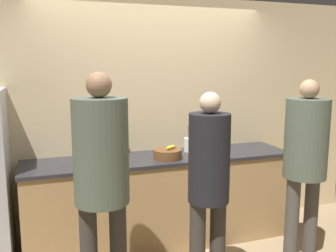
{
  "coord_description": "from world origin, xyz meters",
  "views": [
    {
      "loc": [
        -1.16,
        -3.22,
        1.88
      ],
      "look_at": [
        0.0,
        0.15,
        1.29
      ],
      "focal_mm": 40.0,
      "sensor_mm": 36.0,
      "label": 1
    }
  ],
  "objects": [
    {
      "name": "bottle_clear",
      "position": [
        -0.62,
        0.26,
        1.0
      ],
      "size": [
        0.08,
        0.08,
        0.14
      ],
      "color": "silver",
      "rests_on": "counter"
    },
    {
      "name": "wall_back",
      "position": [
        0.0,
        0.7,
        1.3
      ],
      "size": [
        5.2,
        0.06,
        2.6
      ],
      "color": "#D6BC8C",
      "rests_on": "ground_plane"
    },
    {
      "name": "cup_blue",
      "position": [
        0.47,
        0.6,
        0.99
      ],
      "size": [
        0.09,
        0.09,
        0.09
      ],
      "color": "#335184",
      "rests_on": "counter"
    },
    {
      "name": "bottle_dark",
      "position": [
        -0.32,
        0.62,
        1.01
      ],
      "size": [
        0.06,
        0.06,
        0.17
      ],
      "color": "#333338",
      "rests_on": "counter"
    },
    {
      "name": "counter",
      "position": [
        0.0,
        0.37,
        0.47
      ],
      "size": [
        2.78,
        0.68,
        0.94
      ],
      "color": "tan",
      "rests_on": "ground_plane"
    },
    {
      "name": "utensil_crock",
      "position": [
        0.36,
        0.46,
        1.02
      ],
      "size": [
        0.12,
        0.12,
        0.28
      ],
      "color": "silver",
      "rests_on": "counter"
    },
    {
      "name": "fruit_bowl",
      "position": [
        0.03,
        0.24,
        0.99
      ],
      "size": [
        0.29,
        0.29,
        0.14
      ],
      "color": "brown",
      "rests_on": "counter"
    },
    {
      "name": "person_right",
      "position": [
        1.14,
        -0.44,
        1.07
      ],
      "size": [
        0.39,
        0.39,
        1.75
      ],
      "color": "#4C4742",
      "rests_on": "ground_plane"
    },
    {
      "name": "person_center",
      "position": [
        0.07,
        -0.63,
        0.99
      ],
      "size": [
        0.33,
        0.33,
        1.68
      ],
      "color": "#38332D",
      "rests_on": "ground_plane"
    },
    {
      "name": "person_left",
      "position": [
        -0.76,
        -0.58,
        1.13
      ],
      "size": [
        0.4,
        0.4,
        1.83
      ],
      "color": "#38332D",
      "rests_on": "ground_plane"
    }
  ]
}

